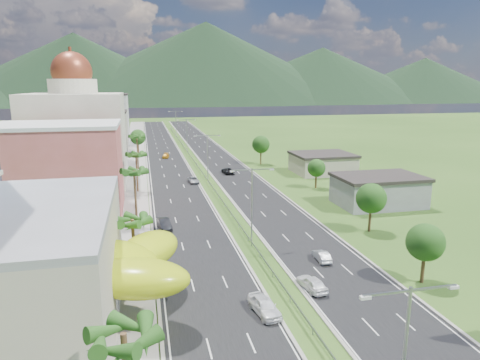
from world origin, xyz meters
TOP-DOWN VIEW (x-y plane):
  - ground at (0.00, 0.00)m, footprint 500.00×500.00m
  - road_left at (-7.50, 90.00)m, footprint 11.00×260.00m
  - road_right at (7.50, 90.00)m, footprint 11.00×260.00m
  - sidewalk_left at (-17.00, 90.00)m, footprint 7.00×260.00m
  - median_guardrail at (0.00, 71.99)m, footprint 0.10×216.06m
  - streetlight_median_a at (0.00, -25.00)m, footprint 6.04×0.25m
  - streetlight_median_b at (0.00, 10.00)m, footprint 6.04×0.25m
  - streetlight_median_c at (0.00, 50.00)m, footprint 6.04×0.25m
  - streetlight_median_d at (0.00, 95.00)m, footprint 6.04×0.25m
  - streetlight_median_e at (0.00, 140.00)m, footprint 6.04×0.25m
  - lime_canopy at (-20.00, -4.00)m, footprint 18.00×15.00m
  - pink_shophouse at (-28.00, 32.00)m, footprint 20.00×15.00m
  - domed_building at (-28.00, 55.00)m, footprint 20.00×20.00m
  - midrise_grey at (-27.00, 80.00)m, footprint 16.00×15.00m
  - midrise_beige at (-27.00, 102.00)m, footprint 16.00×15.00m
  - midrise_white at (-27.00, 125.00)m, footprint 16.00×15.00m
  - shed_near at (28.00, 25.00)m, footprint 15.00×10.00m
  - shed_far at (30.00, 55.00)m, footprint 14.00×12.00m
  - palm_tree_a at (-15.50, -22.00)m, footprint 3.60×3.60m
  - palm_tree_b at (-15.50, 2.00)m, footprint 3.60×3.60m
  - palm_tree_c at (-15.50, 22.00)m, footprint 3.60×3.60m
  - palm_tree_d at (-15.50, 45.00)m, footprint 3.60×3.60m
  - palm_tree_e at (-15.50, 70.00)m, footprint 3.60×3.60m
  - leafy_tree_lfar at (-15.50, 95.00)m, footprint 4.90×4.90m
  - leafy_tree_ra at (16.00, -5.00)m, footprint 4.20×4.20m
  - leafy_tree_rb at (19.00, 12.00)m, footprint 4.55×4.55m
  - leafy_tree_rc at (22.00, 40.00)m, footprint 3.85×3.85m
  - leafy_tree_rd at (18.00, 70.00)m, footprint 4.90×4.90m
  - mountain_ridge at (60.00, 450.00)m, footprint 860.00×140.00m
  - car_white_near_left at (-3.20, -7.57)m, footprint 2.70×5.08m
  - car_dark_left at (-11.37, 20.09)m, footprint 2.31×4.90m
  - car_silver_mid_left at (-3.20, 50.68)m, footprint 2.51×4.77m
  - car_yellow_far_left at (-7.44, 86.41)m, footprint 2.48×4.66m
  - car_white_near_right at (3.20, -3.93)m, footprint 2.49×4.66m
  - car_silver_right at (7.40, 3.15)m, footprint 1.50×3.92m
  - car_dark_far_right at (6.45, 59.17)m, footprint 2.79×5.32m
  - motorcycle at (-12.30, -2.24)m, footprint 0.64×1.86m

SIDE VIEW (x-z plane):
  - ground at x=0.00m, z-range 0.00..0.00m
  - mountain_ridge at x=60.00m, z-range -45.00..45.00m
  - road_left at x=-7.50m, z-range 0.00..0.04m
  - road_right at x=7.50m, z-range 0.00..0.04m
  - sidewalk_left at x=-17.00m, z-range 0.00..0.12m
  - median_guardrail at x=0.00m, z-range 0.24..1.00m
  - motorcycle at x=-12.30m, z-range 0.04..1.21m
  - car_silver_right at x=7.40m, z-range 0.04..1.32m
  - car_silver_mid_left at x=-3.20m, z-range 0.04..1.32m
  - car_yellow_far_left at x=-7.44m, z-range 0.04..1.33m
  - car_dark_far_right at x=6.45m, z-range 0.04..1.47m
  - car_white_near_right at x=3.20m, z-range 0.04..1.55m
  - car_dark_left at x=-11.37m, z-range 0.04..1.59m
  - car_white_near_left at x=-3.20m, z-range 0.04..1.68m
  - shed_far at x=30.00m, z-range 0.00..4.40m
  - shed_near at x=28.00m, z-range 0.00..5.00m
  - leafy_tree_rc at x=22.00m, z-range 1.21..7.54m
  - leafy_tree_ra at x=16.00m, z-range 1.33..8.23m
  - lime_canopy at x=-20.00m, z-range 1.29..8.69m
  - leafy_tree_rb at x=19.00m, z-range 1.44..8.92m
  - leafy_tree_lfar at x=-15.50m, z-range 1.55..9.60m
  - leafy_tree_rd at x=18.00m, z-range 1.55..9.60m
  - midrise_beige at x=-27.00m, z-range 0.00..13.00m
  - streetlight_median_a at x=0.00m, z-range 1.25..12.25m
  - streetlight_median_b at x=0.00m, z-range 1.25..12.25m
  - streetlight_median_c at x=0.00m, z-range 1.25..12.25m
  - streetlight_median_d at x=0.00m, z-range 1.25..12.25m
  - streetlight_median_e at x=0.00m, z-range 1.25..12.25m
  - palm_tree_b at x=-15.50m, z-range 3.01..11.11m
  - pink_shophouse at x=-28.00m, z-range 0.00..15.00m
  - palm_tree_d at x=-15.50m, z-range 3.24..11.84m
  - midrise_grey at x=-27.00m, z-range 0.00..16.00m
  - palm_tree_a at x=-15.50m, z-range 3.47..12.57m
  - palm_tree_e at x=-15.50m, z-range 3.61..13.01m
  - palm_tree_c at x=-15.50m, z-range 3.70..13.30m
  - midrise_white at x=-27.00m, z-range 0.00..18.00m
  - domed_building at x=-28.00m, z-range -3.00..25.70m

